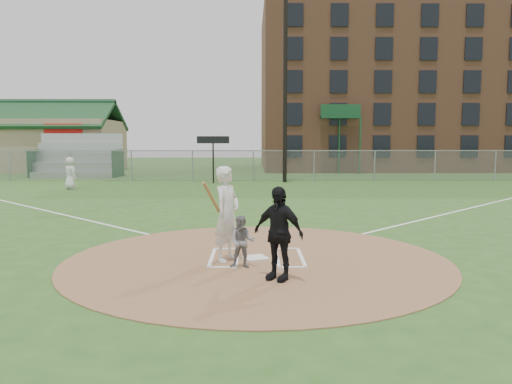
{
  "coord_description": "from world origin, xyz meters",
  "views": [
    {
      "loc": [
        -0.11,
        -10.8,
        2.6
      ],
      "look_at": [
        0.0,
        2.0,
        1.3
      ],
      "focal_mm": 35.0,
      "sensor_mm": 36.0,
      "label": 1
    }
  ],
  "objects_px": {
    "home_plate": "(255,258)",
    "umpire": "(278,233)",
    "batter_at_plate": "(227,214)",
    "catcher": "(242,242)",
    "ondeck_player": "(70,173)"
  },
  "relations": [
    {
      "from": "home_plate",
      "to": "batter_at_plate",
      "type": "xyz_separation_m",
      "value": [
        -0.61,
        -0.18,
        1.01
      ]
    },
    {
      "from": "home_plate",
      "to": "batter_at_plate",
      "type": "distance_m",
      "value": 1.2
    },
    {
      "from": "ondeck_player",
      "to": "batter_at_plate",
      "type": "distance_m",
      "value": 19.06
    },
    {
      "from": "home_plate",
      "to": "batter_at_plate",
      "type": "bearing_deg",
      "value": -163.27
    },
    {
      "from": "home_plate",
      "to": "umpire",
      "type": "xyz_separation_m",
      "value": [
        0.41,
        -1.68,
        0.86
      ]
    },
    {
      "from": "home_plate",
      "to": "umpire",
      "type": "bearing_deg",
      "value": -76.25
    },
    {
      "from": "ondeck_player",
      "to": "home_plate",
      "type": "bearing_deg",
      "value": 162.1
    },
    {
      "from": "catcher",
      "to": "batter_at_plate",
      "type": "xyz_separation_m",
      "value": [
        -0.34,
        0.6,
        0.49
      ]
    },
    {
      "from": "umpire",
      "to": "batter_at_plate",
      "type": "relative_size",
      "value": 0.86
    },
    {
      "from": "home_plate",
      "to": "catcher",
      "type": "bearing_deg",
      "value": -109.44
    },
    {
      "from": "home_plate",
      "to": "catcher",
      "type": "relative_size",
      "value": 0.46
    },
    {
      "from": "batter_at_plate",
      "to": "umpire",
      "type": "bearing_deg",
      "value": -55.59
    },
    {
      "from": "umpire",
      "to": "ondeck_player",
      "type": "xyz_separation_m",
      "value": [
        -10.4,
        18.08,
        -0.03
      ]
    },
    {
      "from": "catcher",
      "to": "home_plate",
      "type": "bearing_deg",
      "value": 77.84
    },
    {
      "from": "catcher",
      "to": "umpire",
      "type": "height_order",
      "value": "umpire"
    }
  ]
}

